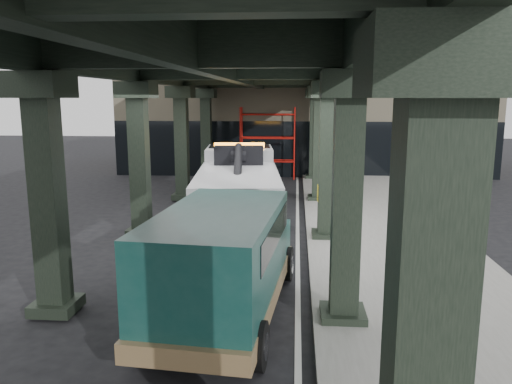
% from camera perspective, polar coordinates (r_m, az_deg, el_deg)
% --- Properties ---
extents(ground, '(90.00, 90.00, 0.00)m').
position_cam_1_polar(ground, '(14.36, -2.07, -7.58)').
color(ground, black).
rests_on(ground, ground).
extents(sidewalk, '(5.00, 40.00, 0.15)m').
position_cam_1_polar(sidewalk, '(16.42, 14.64, -5.30)').
color(sidewalk, gray).
rests_on(sidewalk, ground).
extents(lane_stripe, '(0.12, 38.00, 0.01)m').
position_cam_1_polar(lane_stripe, '(16.18, 4.78, -5.47)').
color(lane_stripe, silver).
rests_on(lane_stripe, ground).
extents(viaduct, '(7.40, 32.00, 6.40)m').
position_cam_1_polar(viaduct, '(15.70, -2.83, 14.19)').
color(viaduct, black).
rests_on(viaduct, ground).
extents(building, '(22.00, 10.00, 8.00)m').
position_cam_1_polar(building, '(33.55, 5.37, 9.79)').
color(building, '#C6B793').
rests_on(building, ground).
extents(scaffolding, '(3.08, 0.88, 4.00)m').
position_cam_1_polar(scaffolding, '(28.33, 1.36, 5.85)').
color(scaffolding, red).
rests_on(scaffolding, ground).
extents(tow_truck, '(3.37, 9.23, 2.96)m').
position_cam_1_polar(tow_truck, '(17.43, -1.99, 0.59)').
color(tow_truck, black).
rests_on(tow_truck, ground).
extents(towed_van, '(2.78, 6.00, 2.36)m').
position_cam_1_polar(towed_van, '(10.25, -3.72, -7.70)').
color(towed_van, '#113D38').
rests_on(towed_van, ground).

